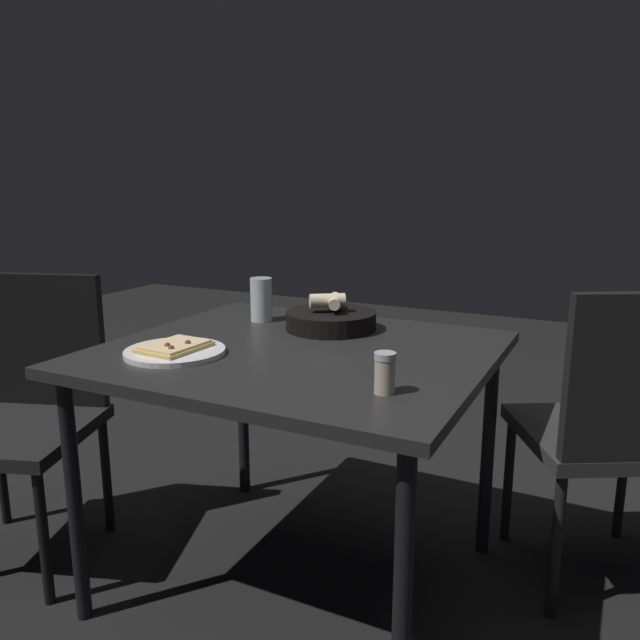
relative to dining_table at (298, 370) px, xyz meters
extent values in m
plane|color=black|center=(0.00, 0.00, -0.66)|extent=(8.00, 8.00, 0.00)
cube|color=black|center=(0.00, 0.00, 0.05)|extent=(1.02, 0.92, 0.03)
cylinder|color=black|center=(-0.45, -0.40, -0.31)|extent=(0.04, 0.04, 0.69)
cylinder|color=black|center=(0.45, -0.40, -0.31)|extent=(0.04, 0.04, 0.69)
cylinder|color=black|center=(-0.45, 0.40, -0.31)|extent=(0.04, 0.04, 0.69)
cylinder|color=black|center=(0.45, 0.40, -0.31)|extent=(0.04, 0.04, 0.69)
cylinder|color=white|center=(-0.26, -0.20, 0.07)|extent=(0.26, 0.26, 0.01)
cube|color=#DBB55C|center=(-0.26, -0.20, 0.08)|extent=(0.14, 0.18, 0.01)
cube|color=beige|center=(-0.26, -0.20, 0.09)|extent=(0.13, 0.17, 0.01)
sphere|color=brown|center=(-0.26, -0.23, 0.09)|extent=(0.02, 0.02, 0.02)
sphere|color=brown|center=(-0.23, -0.19, 0.09)|extent=(0.02, 0.02, 0.02)
sphere|color=brown|center=(-0.23, -0.25, 0.09)|extent=(0.02, 0.02, 0.02)
cylinder|color=black|center=(-0.01, 0.23, 0.09)|extent=(0.28, 0.28, 0.06)
cylinder|color=beige|center=(0.00, 0.24, 0.15)|extent=(0.08, 0.13, 0.03)
cylinder|color=beige|center=(-0.02, 0.22, 0.15)|extent=(0.11, 0.10, 0.04)
cylinder|color=red|center=(0.05, 0.22, 0.08)|extent=(0.06, 0.06, 0.03)
cylinder|color=silver|center=(-0.26, 0.24, 0.13)|extent=(0.07, 0.07, 0.14)
cylinder|color=orange|center=(-0.26, 0.24, 0.09)|extent=(0.06, 0.06, 0.05)
cylinder|color=#BFB299|center=(0.35, -0.25, 0.10)|extent=(0.05, 0.05, 0.08)
cylinder|color=maroon|center=(0.35, -0.25, 0.08)|extent=(0.04, 0.04, 0.04)
cylinder|color=#B7B7BC|center=(0.35, -0.25, 0.15)|extent=(0.05, 0.05, 0.01)
cube|color=black|center=(-0.83, -0.28, -0.23)|extent=(0.56, 0.56, 0.04)
cube|color=black|center=(-0.89, -0.10, 0.01)|extent=(0.41, 0.17, 0.43)
cylinder|color=black|center=(-0.58, -0.40, -0.45)|extent=(0.03, 0.03, 0.41)
cylinder|color=black|center=(-1.07, -0.17, -0.45)|extent=(0.03, 0.03, 0.41)
cylinder|color=black|center=(-0.71, -0.04, -0.45)|extent=(0.03, 0.03, 0.41)
cube|color=#2C2C2C|center=(0.76, 0.42, -0.21)|extent=(0.60, 0.60, 0.04)
cylinder|color=black|center=(0.84, 0.68, -0.44)|extent=(0.03, 0.03, 0.43)
cylinder|color=black|center=(0.51, 0.50, -0.44)|extent=(0.03, 0.03, 0.43)
cylinder|color=black|center=(0.69, 0.17, -0.44)|extent=(0.03, 0.03, 0.43)
camera|label=1|loc=(0.80, -1.47, 0.52)|focal=35.60mm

